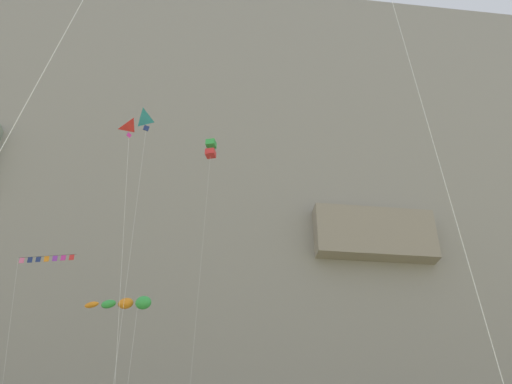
{
  "coord_description": "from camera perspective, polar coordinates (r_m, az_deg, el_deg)",
  "views": [
    {
      "loc": [
        -1.04,
        -1.57,
        3.64
      ],
      "look_at": [
        1.89,
        22.48,
        19.08
      ],
      "focal_mm": 39.94,
      "sensor_mm": 36.0,
      "label": 1
    }
  ],
  "objects": [
    {
      "name": "kite_box_high_left",
      "position": [
        48.52,
        -4.56,
        4.22
      ],
      "size": [
        1.43,
        1.75,
        33.49
      ],
      "color": "green",
      "rests_on": "ground"
    },
    {
      "name": "kite_delta_upper_left",
      "position": [
        29.81,
        -12.37,
        2.79
      ],
      "size": [
        2.23,
        3.04,
        22.49
      ],
      "color": "red",
      "rests_on": "ground"
    },
    {
      "name": "kite_windsock_low_left",
      "position": [
        33.84,
        -12.78,
        -10.85
      ],
      "size": [
        4.2,
        4.88,
        16.12
      ],
      "color": "green",
      "rests_on": "ground"
    },
    {
      "name": "cliff_face",
      "position": [
        76.43,
        -5.42,
        -4.83
      ],
      "size": [
        180.0,
        23.25,
        77.93
      ],
      "color": "gray",
      "rests_on": "ground"
    },
    {
      "name": "kite_banner_mid_left",
      "position": [
        44.98,
        -20.66,
        -7.85
      ],
      "size": [
        4.47,
        4.54,
        22.58
      ],
      "color": "black",
      "rests_on": "ground"
    },
    {
      "name": "kite_delta_upper_mid",
      "position": [
        39.43,
        -10.39,
        5.51
      ],
      "size": [
        1.38,
        7.01,
        28.56
      ],
      "color": "#38B2D1",
      "rests_on": "ground"
    }
  ]
}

